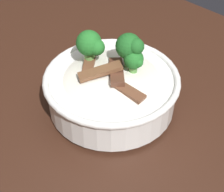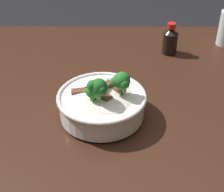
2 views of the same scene
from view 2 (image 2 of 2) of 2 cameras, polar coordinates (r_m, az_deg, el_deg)
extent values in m
cube|color=#381E14|center=(1.06, -10.54, -1.90)|extent=(1.58, 1.06, 0.06)
cube|color=#381E14|center=(1.73, 17.38, -3.92)|extent=(0.08, 0.08, 0.77)
cylinder|color=white|center=(0.96, -1.64, -3.22)|extent=(0.12, 0.12, 0.01)
cylinder|color=white|center=(0.94, -1.68, -1.57)|extent=(0.23, 0.23, 0.06)
torus|color=white|center=(0.92, -1.71, -0.05)|extent=(0.24, 0.24, 0.01)
ellipsoid|color=white|center=(0.93, -1.70, -0.53)|extent=(0.19, 0.19, 0.04)
cube|color=#563323|center=(0.91, -2.15, 0.52)|extent=(0.07, 0.07, 0.02)
cube|color=brown|center=(0.93, -4.93, 0.92)|extent=(0.06, 0.03, 0.01)
cube|color=brown|center=(0.93, 0.99, 1.06)|extent=(0.04, 0.05, 0.02)
cube|color=brown|center=(0.93, -1.21, 1.69)|extent=(0.06, 0.08, 0.02)
cylinder|color=#6BA84C|center=(0.91, 1.59, 1.07)|extent=(0.02, 0.02, 0.03)
sphere|color=#237028|center=(0.90, 1.62, 2.58)|extent=(0.05, 0.05, 0.05)
sphere|color=#237028|center=(0.90, 0.62, 2.34)|extent=(0.03, 0.03, 0.03)
sphere|color=#237028|center=(0.89, 2.02, 1.97)|extent=(0.03, 0.03, 0.03)
cylinder|color=#7AB256|center=(0.88, -2.15, -0.19)|extent=(0.01, 0.01, 0.03)
sphere|color=#1E6023|center=(0.86, -2.19, 1.46)|extent=(0.04, 0.04, 0.04)
sphere|color=#1E6023|center=(0.86, -3.22, 1.73)|extent=(0.03, 0.03, 0.03)
sphere|color=#1E6023|center=(0.85, -1.67, 0.98)|extent=(0.02, 0.02, 0.02)
cylinder|color=#5B9947|center=(0.89, -3.22, -0.34)|extent=(0.01, 0.01, 0.02)
sphere|color=#237028|center=(0.88, -3.26, 0.77)|extent=(0.03, 0.03, 0.03)
sphere|color=#237028|center=(0.88, -4.03, 0.79)|extent=(0.02, 0.02, 0.02)
sphere|color=#237028|center=(0.87, -2.86, 0.63)|extent=(0.02, 0.02, 0.02)
cylinder|color=white|center=(1.41, 17.88, 8.20)|extent=(0.06, 0.06, 0.00)
cylinder|color=black|center=(1.28, 9.46, 8.53)|extent=(0.05, 0.05, 0.08)
cone|color=black|center=(1.26, 9.68, 10.51)|extent=(0.05, 0.05, 0.02)
cylinder|color=red|center=(1.25, 9.76, 11.30)|extent=(0.03, 0.03, 0.02)
camera|label=1|loc=(1.15, -20.06, 25.55)|focal=54.96mm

